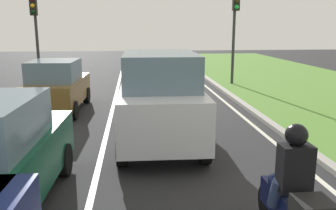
% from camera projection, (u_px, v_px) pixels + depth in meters
% --- Properties ---
extents(ground_plane, '(60.00, 60.00, 0.00)m').
position_uv_depth(ground_plane, '(132.00, 105.00, 13.31)').
color(ground_plane, '#262628').
extents(lane_line_center, '(0.12, 32.00, 0.01)m').
position_uv_depth(lane_line_center, '(113.00, 106.00, 13.24)').
color(lane_line_center, silver).
rests_on(lane_line_center, ground).
extents(lane_line_right_edge, '(0.12, 32.00, 0.01)m').
position_uv_depth(lane_line_right_edge, '(227.00, 103.00, 13.65)').
color(lane_line_right_edge, silver).
rests_on(lane_line_right_edge, ground).
extents(curb_right, '(0.24, 48.00, 0.12)m').
position_uv_depth(curb_right, '(239.00, 102.00, 13.68)').
color(curb_right, '#9E9B93').
rests_on(curb_right, ground).
extents(car_suv_ahead, '(2.04, 4.53, 2.28)m').
position_uv_depth(car_suv_ahead, '(160.00, 97.00, 8.83)').
color(car_suv_ahead, silver).
rests_on(car_suv_ahead, ground).
extents(car_hatchback_far, '(1.85, 3.76, 1.78)m').
position_uv_depth(car_hatchback_far, '(57.00, 86.00, 12.22)').
color(car_hatchback_far, brown).
rests_on(car_hatchback_far, ground).
extents(rider_person, '(0.50, 0.40, 1.16)m').
position_uv_depth(rider_person, '(294.00, 167.00, 4.43)').
color(rider_person, black).
rests_on(rider_person, ground).
extents(traffic_light_near_right, '(0.32, 0.50, 4.89)m').
position_uv_depth(traffic_light_near_right, '(235.00, 19.00, 17.22)').
color(traffic_light_near_right, '#2D2D2D').
rests_on(traffic_light_near_right, ground).
extents(traffic_light_overhead_left, '(0.32, 0.50, 4.58)m').
position_uv_depth(traffic_light_overhead_left, '(35.00, 22.00, 17.20)').
color(traffic_light_overhead_left, '#2D2D2D').
rests_on(traffic_light_overhead_left, ground).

